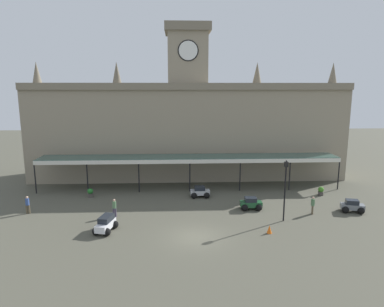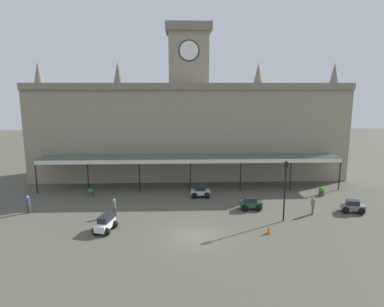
{
  "view_description": "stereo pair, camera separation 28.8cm",
  "coord_description": "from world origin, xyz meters",
  "px_view_note": "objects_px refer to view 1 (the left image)",
  "views": [
    {
      "loc": [
        -1.4,
        -25.02,
        11.51
      ],
      "look_at": [
        0.0,
        6.47,
        5.42
      ],
      "focal_mm": 32.05,
      "sensor_mm": 36.0,
      "label": 1
    },
    {
      "loc": [
        -1.11,
        -25.03,
        11.51
      ],
      "look_at": [
        0.0,
        6.47,
        5.42
      ],
      "focal_mm": 32.05,
      "sensor_mm": 36.0,
      "label": 2
    }
  ],
  "objects_px": {
    "car_white_estate": "(106,225)",
    "pedestrian_near_entrance": "(28,204)",
    "planter_by_canopy": "(321,191)",
    "car_green_sedan": "(251,204)",
    "pedestrian_crossing_forecourt": "(114,207)",
    "pedestrian_beside_cars": "(313,205)",
    "car_grey_sedan": "(352,207)",
    "car_silver_sedan": "(200,193)",
    "victorian_lamppost": "(285,184)",
    "traffic_cone": "(269,229)",
    "planter_forecourt_centre": "(90,193)"
  },
  "relations": [
    {
      "from": "car_white_estate",
      "to": "pedestrian_crossing_forecourt",
      "type": "height_order",
      "value": "pedestrian_crossing_forecourt"
    },
    {
      "from": "car_white_estate",
      "to": "pedestrian_crossing_forecourt",
      "type": "bearing_deg",
      "value": 87.34
    },
    {
      "from": "car_grey_sedan",
      "to": "planter_forecourt_centre",
      "type": "relative_size",
      "value": 2.3
    },
    {
      "from": "car_silver_sedan",
      "to": "car_green_sedan",
      "type": "height_order",
      "value": "same"
    },
    {
      "from": "victorian_lamppost",
      "to": "planter_by_canopy",
      "type": "xyz_separation_m",
      "value": [
        6.26,
        6.97,
        -2.85
      ]
    },
    {
      "from": "car_white_estate",
      "to": "pedestrian_near_entrance",
      "type": "xyz_separation_m",
      "value": [
        -8.02,
        4.37,
        0.34
      ]
    },
    {
      "from": "pedestrian_crossing_forecourt",
      "to": "planter_by_canopy",
      "type": "height_order",
      "value": "pedestrian_crossing_forecourt"
    },
    {
      "from": "pedestrian_near_entrance",
      "to": "pedestrian_crossing_forecourt",
      "type": "xyz_separation_m",
      "value": [
        8.17,
        -1.18,
        0.0
      ]
    },
    {
      "from": "car_white_estate",
      "to": "planter_by_canopy",
      "type": "distance_m",
      "value": 23.01
    },
    {
      "from": "victorian_lamppost",
      "to": "planter_by_canopy",
      "type": "distance_m",
      "value": 9.79
    },
    {
      "from": "car_white_estate",
      "to": "planter_forecourt_centre",
      "type": "bearing_deg",
      "value": 110.93
    },
    {
      "from": "car_white_estate",
      "to": "pedestrian_beside_cars",
      "type": "xyz_separation_m",
      "value": [
        18.29,
        3.08,
        0.34
      ]
    },
    {
      "from": "car_grey_sedan",
      "to": "pedestrian_beside_cars",
      "type": "bearing_deg",
      "value": -174.93
    },
    {
      "from": "car_white_estate",
      "to": "pedestrian_crossing_forecourt",
      "type": "relative_size",
      "value": 1.43
    },
    {
      "from": "pedestrian_crossing_forecourt",
      "to": "car_green_sedan",
      "type": "bearing_deg",
      "value": 6.19
    },
    {
      "from": "planter_by_canopy",
      "to": "car_white_estate",
      "type": "bearing_deg",
      "value": -158.29
    },
    {
      "from": "car_green_sedan",
      "to": "car_silver_sedan",
      "type": "bearing_deg",
      "value": 139.72
    },
    {
      "from": "car_grey_sedan",
      "to": "car_green_sedan",
      "type": "bearing_deg",
      "value": 173.03
    },
    {
      "from": "car_white_estate",
      "to": "pedestrian_near_entrance",
      "type": "distance_m",
      "value": 9.15
    },
    {
      "from": "traffic_cone",
      "to": "pedestrian_near_entrance",
      "type": "bearing_deg",
      "value": 165.87
    },
    {
      "from": "traffic_cone",
      "to": "pedestrian_beside_cars",
      "type": "bearing_deg",
      "value": 38.42
    },
    {
      "from": "car_silver_sedan",
      "to": "pedestrian_near_entrance",
      "type": "distance_m",
      "value": 16.79
    },
    {
      "from": "pedestrian_crossing_forecourt",
      "to": "planter_forecourt_centre",
      "type": "xyz_separation_m",
      "value": [
        -3.58,
        5.78,
        -0.42
      ]
    },
    {
      "from": "victorian_lamppost",
      "to": "car_silver_sedan",
      "type": "bearing_deg",
      "value": 134.64
    },
    {
      "from": "pedestrian_crossing_forecourt",
      "to": "pedestrian_beside_cars",
      "type": "bearing_deg",
      "value": -0.35
    },
    {
      "from": "planter_forecourt_centre",
      "to": "victorian_lamppost",
      "type": "bearing_deg",
      "value": -21.84
    },
    {
      "from": "car_silver_sedan",
      "to": "pedestrian_beside_cars",
      "type": "bearing_deg",
      "value": -28.33
    },
    {
      "from": "pedestrian_near_entrance",
      "to": "planter_by_canopy",
      "type": "xyz_separation_m",
      "value": [
        29.4,
        4.14,
        -0.42
      ]
    },
    {
      "from": "car_grey_sedan",
      "to": "victorian_lamppost",
      "type": "distance_m",
      "value": 7.89
    },
    {
      "from": "planter_by_canopy",
      "to": "planter_forecourt_centre",
      "type": "distance_m",
      "value": 24.81
    },
    {
      "from": "pedestrian_beside_cars",
      "to": "car_grey_sedan",
      "type": "bearing_deg",
      "value": 5.07
    },
    {
      "from": "car_silver_sedan",
      "to": "pedestrian_beside_cars",
      "type": "xyz_separation_m",
      "value": [
        10.05,
        -5.42,
        0.41
      ]
    },
    {
      "from": "pedestrian_beside_cars",
      "to": "pedestrian_crossing_forecourt",
      "type": "distance_m",
      "value": 18.14
    },
    {
      "from": "planter_by_canopy",
      "to": "pedestrian_near_entrance",
      "type": "bearing_deg",
      "value": -171.99
    },
    {
      "from": "car_grey_sedan",
      "to": "car_silver_sedan",
      "type": "height_order",
      "value": "same"
    },
    {
      "from": "car_silver_sedan",
      "to": "car_white_estate",
      "type": "distance_m",
      "value": 11.84
    },
    {
      "from": "planter_by_canopy",
      "to": "car_green_sedan",
      "type": "bearing_deg",
      "value": -155.15
    },
    {
      "from": "traffic_cone",
      "to": "planter_by_canopy",
      "type": "distance_m",
      "value": 12.53
    },
    {
      "from": "planter_by_canopy",
      "to": "planter_forecourt_centre",
      "type": "height_order",
      "value": "same"
    },
    {
      "from": "car_green_sedan",
      "to": "car_white_estate",
      "type": "xyz_separation_m",
      "value": [
        -12.87,
        -4.57,
        0.06
      ]
    },
    {
      "from": "car_silver_sedan",
      "to": "traffic_cone",
      "type": "bearing_deg",
      "value": -62.43
    },
    {
      "from": "victorian_lamppost",
      "to": "traffic_cone",
      "type": "height_order",
      "value": "victorian_lamppost"
    },
    {
      "from": "car_silver_sedan",
      "to": "car_white_estate",
      "type": "relative_size",
      "value": 0.86
    },
    {
      "from": "car_green_sedan",
      "to": "pedestrian_crossing_forecourt",
      "type": "xyz_separation_m",
      "value": [
        -12.73,
        -1.38,
        0.41
      ]
    },
    {
      "from": "pedestrian_near_entrance",
      "to": "car_grey_sedan",
      "type": "bearing_deg",
      "value": -1.79
    },
    {
      "from": "pedestrian_beside_cars",
      "to": "pedestrian_near_entrance",
      "type": "xyz_separation_m",
      "value": [
        -26.32,
        1.29,
        0.0
      ]
    },
    {
      "from": "pedestrian_beside_cars",
      "to": "car_green_sedan",
      "type": "bearing_deg",
      "value": 164.6
    },
    {
      "from": "pedestrian_crossing_forecourt",
      "to": "traffic_cone",
      "type": "xyz_separation_m",
      "value": [
        13.04,
        -4.16,
        -0.57
      ]
    },
    {
      "from": "car_white_estate",
      "to": "traffic_cone",
      "type": "relative_size",
      "value": 3.56
    },
    {
      "from": "car_grey_sedan",
      "to": "victorian_lamppost",
      "type": "relative_size",
      "value": 0.41
    }
  ]
}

